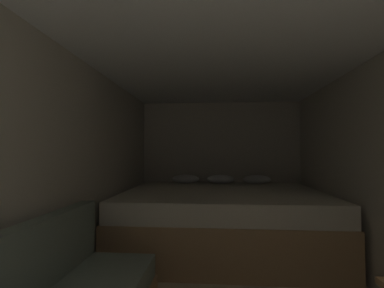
{
  "coord_description": "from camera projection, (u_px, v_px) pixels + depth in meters",
  "views": [
    {
      "loc": [
        -0.1,
        -0.39,
        1.27
      ],
      "look_at": [
        -0.35,
        2.6,
        1.36
      ],
      "focal_mm": 25.99,
      "sensor_mm": 36.0,
      "label": 1
    }
  ],
  "objects": [
    {
      "name": "wall_left",
      "position": [
        68.0,
        175.0,
        2.41
      ],
      "size": [
        0.05,
        5.03,
        2.14
      ],
      "primitive_type": "cube",
      "color": "beige",
      "rests_on": "ground"
    },
    {
      "name": "ceiling_slab",
      "position": [
        226.0,
        46.0,
        2.33
      ],
      "size": [
        2.79,
        5.03,
        0.05
      ],
      "primitive_type": "cube",
      "color": "white",
      "rests_on": "wall_left"
    },
    {
      "name": "wall_back",
      "position": [
        220.0,
        164.0,
        4.83
      ],
      "size": [
        2.79,
        0.05,
        2.14
      ],
      "primitive_type": "cube",
      "color": "beige",
      "rests_on": "ground"
    },
    {
      "name": "bed",
      "position": [
        222.0,
        218.0,
        3.72
      ],
      "size": [
        2.57,
        2.07,
        0.9
      ],
      "color": "tan",
      "rests_on": "ground"
    }
  ]
}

